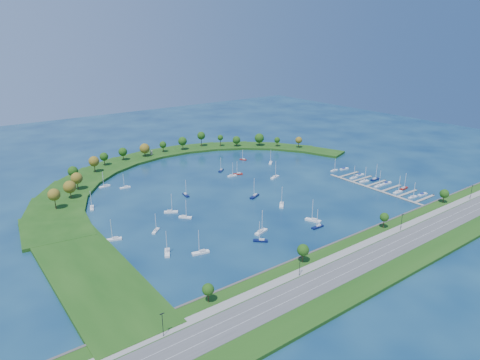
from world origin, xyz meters
TOP-DOWN VIEW (x-y plane):
  - ground at (0.00, 0.00)m, footprint 700.00×700.00m
  - south_shoreline at (0.03, -122.88)m, footprint 420.00×43.10m
  - breakwater at (-46.33, 48.72)m, footprint 286.74×247.64m
  - breakwater_trees at (-18.02, 87.38)m, footprint 238.37×89.74m
  - harbor_tower at (-15.03, 114.43)m, footprint 2.60×2.60m
  - dock_system at (85.30, -61.00)m, footprint 24.28×82.00m
  - moored_boat_0 at (-2.61, -81.74)m, footprint 8.07×2.29m
  - moored_boat_1 at (-58.18, -23.05)m, footprint 7.21×7.67m
  - moored_boat_2 at (11.92, 25.02)m, footprint 7.96×3.17m
  - moored_boat_3 at (18.51, 25.97)m, footprint 7.95×5.42m
  - moored_boat_4 at (12.72, 41.53)m, footprint 7.78×6.76m
  - moored_boat_5 at (-88.20, -56.82)m, footprint 6.47×9.22m
  - moored_boat_6 at (-61.46, -10.44)m, footprint 8.71×6.57m
  - moored_boat_7 at (-74.18, -67.16)m, footprint 9.52×4.61m
  - moored_boat_8 at (1.85, -73.86)m, footprint 6.40×9.95m
  - moored_boat_9 at (-99.69, 26.03)m, footprint 4.80×8.52m
  - moored_boat_10 at (-38.90, 9.91)m, footprint 3.39×8.34m
  - moored_boat_11 at (-104.77, -25.54)m, footprint 8.99×4.90m
  - moored_boat_12 at (-33.64, -67.14)m, footprint 9.76×5.05m
  - moored_boat_13 at (2.91, -43.97)m, footprint 8.33×8.44m
  - moored_boat_14 at (60.06, 34.00)m, footprint 7.87×7.66m
  - moored_boat_15 at (-67.02, 50.12)m, footprint 7.84×2.95m
  - moored_boat_16 at (-78.32, 61.35)m, footprint 8.38×3.05m
  - moored_boat_17 at (36.89, 1.74)m, footprint 9.72×5.40m
  - moored_boat_18 at (-81.37, -29.62)m, footprint 6.95×6.54m
  - moored_boat_19 at (-40.68, -75.23)m, footprint 7.40×7.11m
  - moored_boat_20 at (46.89, 56.49)m, footprint 4.68×6.40m
  - moored_boat_21 at (-1.78, -21.10)m, footprint 9.89×6.37m
  - docked_boat_0 at (85.53, -87.78)m, footprint 7.72×2.63m
  - docked_boat_1 at (95.98, -88.83)m, footprint 8.47×2.74m
  - docked_boat_2 at (85.51, -75.91)m, footprint 8.68×2.59m
  - docked_boat_3 at (96.02, -73.84)m, footprint 8.44×2.85m
  - docked_boat_4 at (85.51, -59.62)m, footprint 8.55×2.55m
  - docked_boat_5 at (95.98, -59.34)m, footprint 8.63×3.12m
  - docked_boat_6 at (85.52, -46.39)m, footprint 8.43×3.26m
  - docked_boat_7 at (96.01, -48.71)m, footprint 8.94×2.74m
  - docked_boat_8 at (85.54, -36.14)m, footprint 7.11×2.01m
  - docked_boat_9 at (95.99, -34.15)m, footprint 7.75×3.26m
  - docked_boat_10 at (87.94, -14.20)m, footprint 7.12×2.00m
  - docked_boat_11 at (97.88, -16.38)m, footprint 8.50×2.96m

SIDE VIEW (x-z plane):
  - ground at x=0.00m, z-range 0.00..0.00m
  - dock_system at x=85.30m, z-range -0.45..1.15m
  - docked_boat_9 at x=95.99m, z-range -0.20..1.33m
  - docked_boat_11 at x=97.88m, z-range -0.23..1.48m
  - docked_boat_1 at x=95.98m, z-range -0.23..1.48m
  - docked_boat_5 at x=95.98m, z-range -0.23..1.49m
  - moored_boat_20 at x=46.89m, z-range -3.83..5.51m
  - docked_boat_8 at x=85.54m, z-range -4.36..6.09m
  - docked_boat_10 at x=87.94m, z-range -4.37..6.10m
  - moored_boat_18 at x=-81.37m, z-range -4.61..6.37m
  - docked_boat_0 at x=85.53m, z-range -4.70..6.46m
  - moored_boat_15 at x=-67.02m, z-range -4.74..6.51m
  - moored_boat_2 at x=11.92m, z-range -4.80..6.58m
  - moored_boat_3 at x=18.51m, z-range -4.84..6.62m
  - moored_boat_19 at x=-40.68m, z-range -4.99..6.79m
  - moored_boat_0 at x=-2.61m, z-range -5.02..6.83m
  - moored_boat_4 at x=12.72m, z-range -5.05..6.85m
  - moored_boat_10 at x=-38.90m, z-range -5.05..6.86m
  - moored_boat_16 at x=-78.32m, z-range -5.12..6.94m
  - moored_boat_9 at x=-99.69m, z-range -5.13..6.94m
  - docked_boat_6 at x=85.52m, z-range -5.13..6.95m
  - moored_boat_1 at x=-58.18m, z-range -5.14..6.96m
  - docked_boat_3 at x=96.02m, z-range -5.19..7.02m
  - docked_boat_4 at x=85.51m, z-range -5.33..7.17m
  - moored_boat_14 at x=60.06m, z-range -5.38..7.23m
  - docked_boat_2 at x=85.51m, z-range -5.42..7.27m
  - moored_boat_11 at x=-104.77m, z-range -5.44..7.29m
  - moored_boat_6 at x=-61.46m, z-range -5.46..7.32m
  - docked_boat_7 at x=96.01m, z-range -5.59..7.46m
  - moored_boat_5 at x=-88.20m, z-range -5.72..7.62m
  - moored_boat_7 at x=-74.18m, z-range -5.79..7.69m
  - moored_boat_13 at x=2.91m, z-range -5.85..7.76m
  - moored_boat_17 at x=36.89m, z-range -5.92..7.84m
  - moored_boat_12 at x=-33.64m, z-range -5.94..7.87m
  - moored_boat_21 at x=-1.78m, z-range -6.10..8.05m
  - moored_boat_8 at x=1.85m, z-range -6.14..8.09m
  - breakwater at x=-46.33m, z-range -0.01..1.99m
  - south_shoreline at x=0.03m, z-range -4.80..6.80m
  - harbor_tower at x=-15.03m, z-range 2.05..5.89m
  - breakwater_trees at x=-18.02m, z-range 2.78..17.55m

